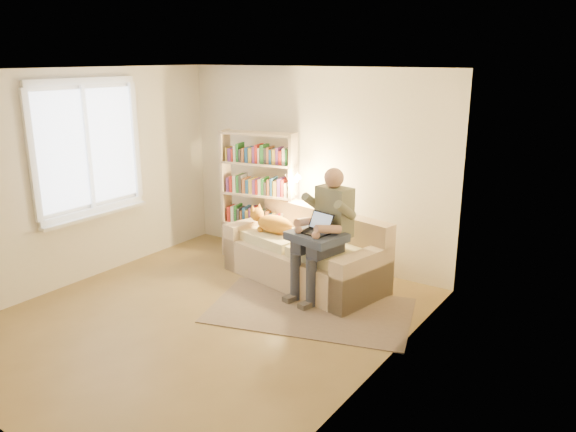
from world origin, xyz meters
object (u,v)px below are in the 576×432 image
Objects in this scene: person at (326,226)px; bookshelf at (259,189)px; sofa at (307,256)px; laptop at (319,228)px; cat at (272,223)px.

bookshelf is at bearing 168.78° from person.
person is (0.41, -0.25, 0.53)m from sofa.
bookshelf is (-1.40, 0.75, 0.11)m from laptop.
cat is 1.00m from laptop.
bookshelf reaches higher than laptop.
laptop reaches higher than cat.
laptop is (0.40, -0.39, 0.54)m from sofa.
sofa is at bearing 148.04° from laptop.
person is 1.92× the size of cat.
laptop is at bearing -9.49° from cat.
sofa is 0.71m from person.
person is 0.86× the size of bookshelf.
sofa is at bearing -31.72° from bookshelf.
bookshelf is (-1.41, 0.61, 0.13)m from person.
cat is at bearing 170.51° from laptop.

